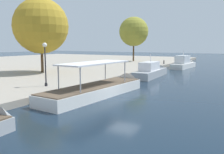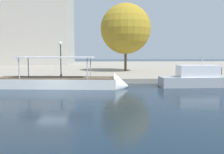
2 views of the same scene
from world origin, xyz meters
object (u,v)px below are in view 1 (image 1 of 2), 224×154
lamp_post (45,59)px  tour_boat_2 (101,91)px  mooring_bollard_0 (164,62)px  tree_2 (135,30)px  motor_yacht_3 (152,72)px  motor_yacht_4 (184,65)px  tree_1 (41,28)px

lamp_post → tour_boat_2: bearing=-75.2°
tour_boat_2 → lamp_post: lamp_post is taller
tour_boat_2 → mooring_bollard_0: 30.10m
tree_2 → lamp_post: bearing=-168.9°
lamp_post → tree_2: (36.68, 7.19, 4.58)m
tour_boat_2 → mooring_bollard_0: bearing=11.3°
mooring_bollard_0 → motor_yacht_3: bearing=-168.4°
motor_yacht_4 → lamp_post: bearing=173.6°
motor_yacht_3 → motor_yacht_4: bearing=-5.6°
tree_2 → mooring_bollard_0: bearing=-121.0°
tree_1 → tree_2: tree_1 is taller
mooring_bollard_0 → motor_yacht_4: bearing=-94.1°
tour_boat_2 → motor_yacht_4: (29.59, -0.51, 0.26)m
motor_yacht_4 → mooring_bollard_0: (0.29, 4.12, 0.36)m
tour_boat_2 → tree_2: size_ratio=1.27×
tour_boat_2 → motor_yacht_4: bearing=3.4°
tour_boat_2 → mooring_bollard_0: (29.88, 3.61, 0.62)m
mooring_bollard_0 → lamp_post: size_ratio=0.19×
tour_boat_2 → lamp_post: (-1.42, 5.37, 2.85)m
lamp_post → tree_1: tree_1 is taller
lamp_post → tree_2: size_ratio=0.40×
motor_yacht_3 → lamp_post: lamp_post is taller
motor_yacht_4 → tree_2: tree_2 is taller
motor_yacht_4 → tour_boat_2: bearing=-176.7°
tour_boat_2 → motor_yacht_4: size_ratio=1.38×
tree_1 → tree_2: (28.48, -1.49, 0.94)m
tree_2 → motor_yacht_3: bearing=-149.9°
tour_boat_2 → tree_2: 38.16m
motor_yacht_4 → motor_yacht_3: bearing=-179.1°
motor_yacht_4 → tree_1: 27.77m
motor_yacht_4 → tree_1: bearing=151.7°
mooring_bollard_0 → tree_1: size_ratio=0.07×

